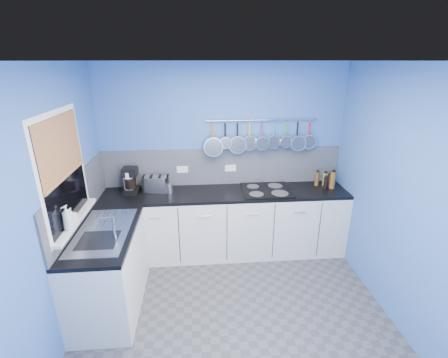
{
  "coord_description": "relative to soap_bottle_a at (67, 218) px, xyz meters",
  "views": [
    {
      "loc": [
        -0.33,
        -2.55,
        2.51
      ],
      "look_at": [
        -0.05,
        0.75,
        1.25
      ],
      "focal_mm": 25.22,
      "sensor_mm": 36.0,
      "label": 1
    }
  ],
  "objects": [
    {
      "name": "floor",
      "position": [
        1.53,
        -0.09,
        -1.18
      ],
      "size": [
        3.2,
        3.0,
        0.02
      ],
      "primitive_type": "cube",
      "color": "#47474C",
      "rests_on": "ground"
    },
    {
      "name": "ceiling",
      "position": [
        1.53,
        -0.09,
        1.34
      ],
      "size": [
        3.2,
        3.0,
        0.02
      ],
      "primitive_type": "cube",
      "color": "white",
      "rests_on": "ground"
    },
    {
      "name": "wall_back",
      "position": [
        1.53,
        1.42,
        0.08
      ],
      "size": [
        3.2,
        0.02,
        2.5
      ],
      "primitive_type": "cube",
      "color": "#3B66B4",
      "rests_on": "ground"
    },
    {
      "name": "wall_front",
      "position": [
        1.53,
        -1.6,
        0.08
      ],
      "size": [
        3.2,
        0.02,
        2.5
      ],
      "primitive_type": "cube",
      "color": "#3B66B4",
      "rests_on": "ground"
    },
    {
      "name": "wall_left",
      "position": [
        -0.08,
        -0.09,
        0.08
      ],
      "size": [
        0.02,
        3.0,
        2.5
      ],
      "primitive_type": "cube",
      "color": "#3B66B4",
      "rests_on": "ground"
    },
    {
      "name": "wall_right",
      "position": [
        3.14,
        -0.09,
        0.08
      ],
      "size": [
        0.02,
        3.0,
        2.5
      ],
      "primitive_type": "cube",
      "color": "#3B66B4",
      "rests_on": "ground"
    },
    {
      "name": "backsplash_back",
      "position": [
        1.53,
        1.39,
        -0.02
      ],
      "size": [
        3.2,
        0.02,
        0.5
      ],
      "primitive_type": "cube",
      "color": "slate",
      "rests_on": "wall_back"
    },
    {
      "name": "backsplash_left",
      "position": [
        -0.06,
        0.51,
        -0.02
      ],
      "size": [
        0.02,
        1.8,
        0.5
      ],
      "primitive_type": "cube",
      "color": "slate",
      "rests_on": "wall_left"
    },
    {
      "name": "cabinet_run_back",
      "position": [
        1.53,
        1.11,
        -0.74
      ],
      "size": [
        3.2,
        0.6,
        0.86
      ],
      "primitive_type": "cube",
      "color": "silver",
      "rests_on": "ground"
    },
    {
      "name": "worktop_back",
      "position": [
        1.53,
        1.11,
        -0.29
      ],
      "size": [
        3.2,
        0.6,
        0.04
      ],
      "primitive_type": "cube",
      "color": "black",
      "rests_on": "cabinet_run_back"
    },
    {
      "name": "cabinet_run_left",
      "position": [
        0.23,
        0.21,
        -0.74
      ],
      "size": [
        0.6,
        1.2,
        0.86
      ],
      "primitive_type": "cube",
      "color": "silver",
      "rests_on": "ground"
    },
    {
      "name": "worktop_left",
      "position": [
        0.23,
        0.21,
        -0.29
      ],
      "size": [
        0.6,
        1.2,
        0.04
      ],
      "primitive_type": "cube",
      "color": "black",
      "rests_on": "cabinet_run_left"
    },
    {
      "name": "window_frame",
      "position": [
        -0.05,
        0.21,
        0.38
      ],
      "size": [
        0.01,
        1.0,
        1.1
      ],
      "primitive_type": "cube",
      "color": "white",
      "rests_on": "wall_left"
    },
    {
      "name": "window_glass",
      "position": [
        -0.04,
        0.21,
        0.38
      ],
      "size": [
        0.01,
        0.9,
        1.0
      ],
      "primitive_type": "cube",
      "color": "black",
      "rests_on": "wall_left"
    },
    {
      "name": "bamboo_blind",
      "position": [
        -0.03,
        0.21,
        0.61
      ],
      "size": [
        0.01,
        0.9,
        0.55
      ],
      "primitive_type": "cube",
      "color": "#BA764C",
      "rests_on": "wall_left"
    },
    {
      "name": "window_sill",
      "position": [
        -0.02,
        0.21,
        -0.13
      ],
      "size": [
        0.1,
        0.98,
        0.03
      ],
      "primitive_type": "cube",
      "color": "white",
      "rests_on": "wall_left"
    },
    {
      "name": "sink_unit",
      "position": [
        0.23,
        0.21,
        -0.27
      ],
      "size": [
        0.5,
        0.95,
        0.01
      ],
      "primitive_type": "cube",
      "color": "silver",
      "rests_on": "worktop_left"
    },
    {
      "name": "mixer_tap",
      "position": [
        0.39,
        0.03,
        -0.14
      ],
      "size": [
        0.12,
        0.08,
        0.26
      ],
      "primitive_type": null,
      "color": "silver",
      "rests_on": "worktop_left"
    },
    {
      "name": "socket_left",
      "position": [
        0.98,
        1.38,
        -0.04
      ],
      "size": [
        0.15,
        0.01,
        0.09
      ],
      "primitive_type": "cube",
      "color": "white",
      "rests_on": "backsplash_back"
    },
    {
      "name": "socket_right",
      "position": [
        1.63,
        1.38,
        -0.04
      ],
      "size": [
        0.15,
        0.01,
        0.09
      ],
      "primitive_type": "cube",
      "color": "white",
      "rests_on": "backsplash_back"
    },
    {
      "name": "pot_rail",
      "position": [
        2.03,
        1.36,
        0.61
      ],
      "size": [
        1.45,
        0.02,
        0.02
      ],
      "primitive_type": "cylinder",
      "rotation": [
        0.0,
        1.57,
        0.0
      ],
      "color": "silver",
      "rests_on": "wall_back"
    },
    {
      "name": "soap_bottle_a",
      "position": [
        0.0,
        0.0,
        0.0
      ],
      "size": [
        0.12,
        0.12,
        0.24
      ],
      "primitive_type": "imported",
      "rotation": [
        0.0,
        0.0,
        -0.43
      ],
      "color": "white",
      "rests_on": "window_sill"
    },
    {
      "name": "soap_bottle_b",
      "position": [
        0.0,
        0.08,
        -0.03
      ],
      "size": [
        0.09,
        0.09,
        0.17
      ],
      "primitive_type": "imported",
      "rotation": [
        0.0,
        0.0,
        -0.13
      ],
      "color": "white",
      "rests_on": "window_sill"
    },
    {
      "name": "paper_towel",
      "position": [
        0.31,
        1.17,
        -0.12
      ],
      "size": [
        0.15,
        0.15,
        0.29
      ],
      "primitive_type": "cylinder",
      "rotation": [
        0.0,
        0.0,
        -0.14
      ],
      "color": "white",
      "rests_on": "worktop_back"
    },
    {
      "name": "coffee_maker",
      "position": [
        0.33,
        1.17,
        -0.1
      ],
      "size": [
        0.2,
        0.22,
        0.33
      ],
      "primitive_type": null,
      "rotation": [
        0.0,
        0.0,
        -0.05
      ],
      "color": "black",
      "rests_on": "worktop_back"
    },
    {
      "name": "toaster",
      "position": [
        0.64,
        1.21,
        -0.17
      ],
      "size": [
        0.34,
        0.25,
        0.2
      ],
      "primitive_type": "cube",
      "rotation": [
        0.0,
        0.0,
        -0.26
      ],
      "color": "silver",
      "rests_on": "worktop_back"
    },
    {
      "name": "canister",
      "position": [
        0.82,
        1.13,
        -0.21
      ],
      "size": [
        0.1,
        0.1,
        0.13
      ],
      "primitive_type": "cylinder",
      "rotation": [
        0.0,
        0.0,
        -0.22
      ],
      "color": "silver",
      "rests_on": "worktop_back"
    },
    {
      "name": "hob",
      "position": [
        2.07,
        1.1,
        -0.26
      ],
      "size": [
        0.63,
        0.55,
        0.01
      ],
      "primitive_type": "cube",
      "color": "black",
      "rests_on": "worktop_back"
    },
    {
      "name": "pan_0",
      "position": [
        1.4,
        1.35,
        0.39
      ],
      "size": [
        0.26,
        0.12,
        0.45
      ],
      "primitive_type": null,
      "color": "silver",
      "rests_on": "pot_rail"
    },
    {
      "name": "pan_1",
      "position": [
        1.55,
        1.35,
        0.44
      ],
      "size": [
        0.16,
        0.11,
        0.35
      ],
      "primitive_type": null,
      "color": "silver",
      "rests_on": "pot_rail"
    },
    {
      "name": "pan_2",
      "position": [
        1.71,
        1.35,
        0.4
      ],
      "size": [
        0.24,
        0.08,
        0.43
      ],
      "primitive_type": null,
      "color": "silver",
      "rests_on": "pot_rail"
    },
    {
      "name": "pan_3",
      "position": [
        1.87,
        1.35,
        0.42
      ],
      "size": [
        0.2,
        0.08,
        0.39
      ],
      "primitive_type": null,
      "color": "silver",
      "rests_on": "pot_rail"
    },
    {
      "name": "pan_4",
      "position": [
        2.03,
        1.35,
        0.42
      ],
      "size": [
        0.19,
        0.12,
        0.38
      ],
      "primitive_type": null,
      "color": "silver",
      "rests_on": "pot_rail"
    },
    {
      "name": "pan_5",
      "position": [
        2.19,
        1.35,
        0.43
      ],
      "size": [
        0.18,
        0.08,
        0.37
      ],
      "primitive_type": null,
      "color": "silver",
      "rests_on": "pot_rail"
    },
    {
      "name": "pan_6",
      "position": [
        2.35,
        1.35,
        0.43
      ],
      "size": [
        0.16,
        0.11,
        0.35
      ],
      "primitive_type": null,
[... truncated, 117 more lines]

